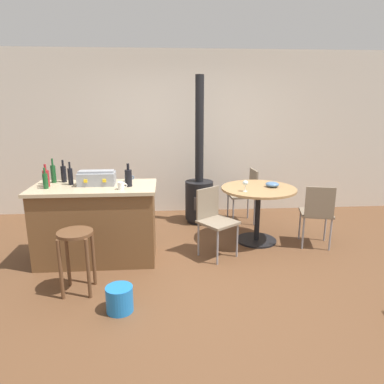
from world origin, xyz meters
The scene contains 22 objects.
ground_plane centered at (0.00, 0.00, 0.00)m, with size 8.80×8.80×0.00m, color brown.
back_wall centered at (0.00, 2.26, 1.35)m, with size 8.00×0.10×2.70m, color beige.
kitchen_island centered at (-1.16, 0.31, 0.47)m, with size 1.44×0.71×0.93m.
wooden_stool centered at (-1.22, -0.46, 0.48)m, with size 0.35×0.35×0.65m.
dining_table centered at (0.92, 0.73, 0.58)m, with size 1.00×1.00×0.76m.
folding_chair_near centered at (0.27, 0.34, 0.50)m, with size 0.56×0.56×0.85m.
folding_chair_far centered at (1.64, 0.48, 0.50)m, with size 0.48×0.48×0.85m.
folding_chair_left centered at (0.93, 1.53, 0.50)m, with size 0.43×0.43×0.85m.
wood_stove centered at (0.20, 1.60, 0.54)m, with size 0.44×0.45×2.26m.
toolbox centered at (-1.13, 0.36, 1.01)m, with size 0.43×0.23×0.17m.
bottle_0 centered at (-1.70, 0.32, 1.03)m, with size 0.07×0.07×0.26m.
bottle_1 centered at (-1.68, 0.52, 1.04)m, with size 0.06×0.06×0.29m.
bottle_2 centered at (-1.44, 0.39, 1.03)m, with size 0.06×0.06×0.27m.
bottle_3 centered at (-1.74, 0.44, 1.02)m, with size 0.06×0.06×0.23m.
bottle_4 centered at (-1.68, 0.22, 1.02)m, with size 0.06×0.06×0.24m.
bottle_5 centered at (-1.56, 0.54, 1.03)m, with size 0.06×0.06×0.27m.
bottle_6 centered at (-0.75, 0.26, 1.03)m, with size 0.08×0.08×0.27m.
cup_0 centered at (-0.82, 0.11, 0.97)m, with size 0.11×0.07×0.08m.
cup_1 centered at (-0.78, 0.52, 0.97)m, with size 0.12×0.08×0.09m.
wine_glass centered at (0.69, 0.55, 0.87)m, with size 0.07×0.07×0.14m.
serving_bowl centered at (1.11, 0.76, 0.80)m, with size 0.18×0.18×0.07m, color #4C7099.
plastic_bucket centered at (-0.77, -0.84, 0.12)m, with size 0.25×0.25×0.24m, color blue.
Camera 1 is at (-0.32, -3.81, 1.90)m, focal length 33.27 mm.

